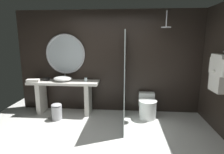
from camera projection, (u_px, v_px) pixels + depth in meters
The scene contains 13 objects.
ground_plane at pixel (100, 150), 3.13m from camera, with size 5.76×5.76×0.00m, color silver.
back_wall_panel at pixel (110, 62), 4.73m from camera, with size 4.80×0.10×2.60m, color black.
vanity_counter at pixel (64, 91), 4.65m from camera, with size 1.77×0.50×0.84m.
vessel_sink at pixel (63, 79), 4.59m from camera, with size 0.47×0.38×0.22m.
tumbler_cup at pixel (86, 80), 4.55m from camera, with size 0.08×0.08×0.10m, color silver.
tissue_box at pixel (46, 79), 4.65m from camera, with size 0.13×0.11×0.07m, color black.
round_wall_mirror at pixel (65, 54), 4.69m from camera, with size 1.03×0.05×1.03m.
shower_glass_panel at pixel (125, 79), 4.02m from camera, with size 0.02×1.40×2.05m, color silver.
rain_shower_head at pixel (166, 26), 4.06m from camera, with size 0.22×0.22×0.37m.
hanging_bathrobe at pixel (218, 72), 3.56m from camera, with size 0.20×0.61×0.81m.
toilet at pixel (147, 107), 4.44m from camera, with size 0.43×0.63×0.56m.
waste_bin at pixel (57, 111), 4.31m from camera, with size 0.24×0.24×0.40m.
folded_hand_towel at pixel (33, 81), 4.50m from camera, with size 0.30×0.15×0.07m, color silver.
Camera 1 is at (0.43, -2.79, 1.87)m, focal length 29.20 mm.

